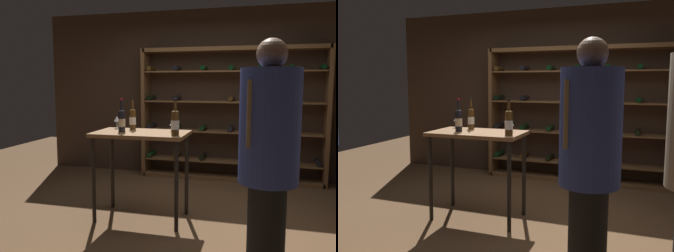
% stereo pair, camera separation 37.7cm
% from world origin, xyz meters
% --- Properties ---
extents(ground_plane, '(9.99, 9.99, 0.00)m').
position_xyz_m(ground_plane, '(0.00, 0.00, 0.00)').
color(ground_plane, brown).
extents(back_wall, '(5.71, 0.10, 2.70)m').
position_xyz_m(back_wall, '(0.00, 1.99, 1.35)').
color(back_wall, '#3D2B1E').
rests_on(back_wall, ground).
extents(wine_rack, '(2.85, 0.32, 2.07)m').
position_xyz_m(wine_rack, '(0.33, 1.78, 1.04)').
color(wine_rack, brown).
rests_on(wine_rack, ground).
extents(tasting_table, '(1.04, 0.60, 0.99)m').
position_xyz_m(tasting_table, '(-0.47, -0.12, 0.86)').
color(tasting_table, brown).
rests_on(tasting_table, ground).
extents(person_bystander_red_print, '(0.44, 0.44, 1.86)m').
position_xyz_m(person_bystander_red_print, '(0.89, -1.10, 1.02)').
color(person_bystander_red_print, black).
rests_on(person_bystander_red_print, ground).
extents(wine_bottle_gold_foil, '(0.08, 0.08, 0.38)m').
position_xyz_m(wine_bottle_gold_foil, '(-0.04, -0.28, 1.13)').
color(wine_bottle_gold_foil, '#4C3314').
rests_on(wine_bottle_gold_foil, tasting_table).
extents(wine_bottle_red_label, '(0.08, 0.08, 0.37)m').
position_xyz_m(wine_bottle_red_label, '(-0.67, -0.18, 1.12)').
color(wine_bottle_red_label, black).
rests_on(wine_bottle_red_label, tasting_table).
extents(wine_bottle_amber_reserve, '(0.08, 0.08, 0.37)m').
position_xyz_m(wine_bottle_amber_reserve, '(-0.63, 0.06, 1.12)').
color(wine_bottle_amber_reserve, '#4C3314').
rests_on(wine_bottle_amber_reserve, tasting_table).
extents(wine_glass_stemmed_left, '(0.07, 0.07, 0.15)m').
position_xyz_m(wine_glass_stemmed_left, '(-0.84, 0.09, 1.10)').
color(wine_glass_stemmed_left, silver).
rests_on(wine_glass_stemmed_left, tasting_table).
extents(wine_glass_stemmed_right, '(0.09, 0.09, 0.13)m').
position_xyz_m(wine_glass_stemmed_right, '(-0.13, 0.01, 1.09)').
color(wine_glass_stemmed_right, silver).
rests_on(wine_glass_stemmed_right, tasting_table).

